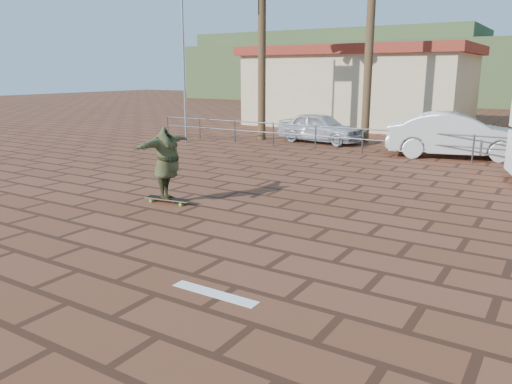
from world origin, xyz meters
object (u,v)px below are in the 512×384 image
at_px(longboard, 168,199).
at_px(car_white, 456,135).
at_px(car_silver, 320,128).
at_px(skateboarder, 167,163).

xyz_separation_m(longboard, car_white, (4.51, 10.71, 0.72)).
height_order(longboard, car_silver, car_silver).
height_order(skateboarder, car_silver, skateboarder).
distance_m(longboard, car_silver, 11.83).
relative_size(skateboarder, car_white, 0.43).
height_order(car_silver, car_white, car_white).
distance_m(longboard, skateboarder, 0.89).
xyz_separation_m(longboard, car_silver, (-1.45, 11.72, 0.56)).
xyz_separation_m(skateboarder, car_white, (4.51, 10.71, -0.17)).
bearing_deg(car_white, longboard, 141.70).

